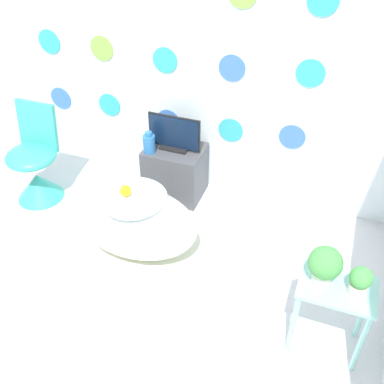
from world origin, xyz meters
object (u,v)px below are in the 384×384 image
Objects in this scene: chair at (36,170)px; potted_plant_left at (325,264)px; tv at (174,135)px; bathtub at (136,221)px; vase at (149,143)px; potted_plant_right at (360,280)px.

chair reaches higher than potted_plant_left.
bathtub is at bearing -91.91° from tv.
bathtub is 1.09m from chair.
tv is at bearing 22.50° from chair.
vase is at bearing 20.30° from chair.
chair reaches higher than tv.
tv is at bearing 144.26° from potted_plant_right.
chair reaches higher than vase.
vase is 1.02× the size of potted_plant_right.
chair is 4.62× the size of potted_plant_right.
tv is 1.84× the size of potted_plant_left.
chair is at bearing 165.38° from potted_plant_left.
potted_plant_left is 0.20m from potted_plant_right.
chair is (-1.05, 0.26, 0.02)m from bathtub.
potted_plant_right is (1.67, -0.97, 0.08)m from vase.
tv is 2.47× the size of potted_plant_right.
bathtub is 0.79m from tv.
chair is 2.50m from potted_plant_left.
vase is at bearing 147.16° from potted_plant_left.
vase is at bearing 149.93° from potted_plant_right.
vase is (-0.17, -0.11, -0.05)m from tv.
vase is (-0.15, 0.60, 0.29)m from bathtub.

